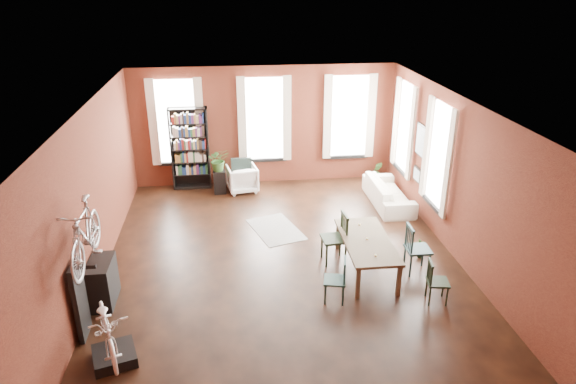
{
  "coord_description": "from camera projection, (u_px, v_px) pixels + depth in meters",
  "views": [
    {
      "loc": [
        -0.97,
        -8.85,
        5.33
      ],
      "look_at": [
        0.17,
        0.6,
        1.3
      ],
      "focal_mm": 32.0,
      "sensor_mm": 36.0,
      "label": 1
    }
  ],
  "objects": [
    {
      "name": "striped_rug",
      "position": [
        276.0,
        229.0,
        11.66
      ],
      "size": [
        1.33,
        1.69,
        0.01
      ],
      "primitive_type": "cube",
      "rotation": [
        0.0,
        0.0,
        0.3
      ],
      "color": "black",
      "rests_on": "ground"
    },
    {
      "name": "white_armchair",
      "position": [
        242.0,
        177.0,
        13.6
      ],
      "size": [
        0.86,
        0.82,
        0.77
      ],
      "primitive_type": "imported",
      "rotation": [
        0.0,
        0.0,
        3.31
      ],
      "color": "white",
      "rests_on": "ground"
    },
    {
      "name": "bicycle_hung",
      "position": [
        82.0,
        214.0,
        7.45
      ],
      "size": [
        0.47,
        1.0,
        1.66
      ],
      "primitive_type": "imported",
      "color": "#A5A8AD",
      "rests_on": "bike_wall_rack"
    },
    {
      "name": "dining_chair_a",
      "position": [
        335.0,
        280.0,
        8.97
      ],
      "size": [
        0.46,
        0.46,
        0.82
      ],
      "primitive_type": "cube",
      "rotation": [
        0.0,
        0.0,
        -1.8
      ],
      "color": "#1B3B39",
      "rests_on": "ground"
    },
    {
      "name": "plant_on_stand",
      "position": [
        219.0,
        162.0,
        13.31
      ],
      "size": [
        0.65,
        0.7,
        0.47
      ],
      "primitive_type": "imported",
      "rotation": [
        0.0,
        0.0,
        0.21
      ],
      "color": "#305D25",
      "rests_on": "plant_stand"
    },
    {
      "name": "dining_chair_b",
      "position": [
        334.0,
        238.0,
        10.17
      ],
      "size": [
        0.51,
        0.51,
        1.03
      ],
      "primitive_type": "cube",
      "rotation": [
        0.0,
        0.0,
        -1.5
      ],
      "color": "black",
      "rests_on": "ground"
    },
    {
      "name": "cream_sofa",
      "position": [
        389.0,
        189.0,
        12.82
      ],
      "size": [
        0.61,
        2.08,
        0.81
      ],
      "primitive_type": "imported",
      "rotation": [
        0.0,
        0.0,
        1.57
      ],
      "color": "beige",
      "rests_on": "ground"
    },
    {
      "name": "console_table",
      "position": [
        102.0,
        282.0,
        8.93
      ],
      "size": [
        0.4,
        0.8,
        0.8
      ],
      "primitive_type": "cube",
      "color": "black",
      "rests_on": "ground"
    },
    {
      "name": "plant_stand",
      "position": [
        220.0,
        182.0,
        13.52
      ],
      "size": [
        0.33,
        0.33,
        0.62
      ],
      "primitive_type": "cube",
      "rotation": [
        0.0,
        0.0,
        0.06
      ],
      "color": "black",
      "rests_on": "ground"
    },
    {
      "name": "dining_chair_c",
      "position": [
        438.0,
        282.0,
        8.95
      ],
      "size": [
        0.42,
        0.42,
        0.79
      ],
      "primitive_type": "cube",
      "rotation": [
        0.0,
        0.0,
        1.4
      ],
      "color": "black",
      "rests_on": "ground"
    },
    {
      "name": "plant_small",
      "position": [
        419.0,
        254.0,
        10.47
      ],
      "size": [
        0.28,
        0.43,
        0.14
      ],
      "primitive_type": "imported",
      "rotation": [
        0.0,
        0.0,
        0.2
      ],
      "color": "#2B5622",
      "rests_on": "ground"
    },
    {
      "name": "dining_table",
      "position": [
        366.0,
        255.0,
        9.93
      ],
      "size": [
        0.91,
        1.97,
        0.67
      ],
      "primitive_type": "cube",
      "rotation": [
        0.0,
        0.0,
        -0.01
      ],
      "color": "brown",
      "rests_on": "ground"
    },
    {
      "name": "room",
      "position": [
        292.0,
        152.0,
        10.03
      ],
      "size": [
        9.0,
        9.04,
        3.22
      ],
      "color": "black",
      "rests_on": "ground"
    },
    {
      "name": "bookshelf",
      "position": [
        190.0,
        149.0,
        13.56
      ],
      "size": [
        1.0,
        0.32,
        2.2
      ],
      "primitive_type": "cube",
      "color": "black",
      "rests_on": "ground"
    },
    {
      "name": "bicycle_floor",
      "position": [
        104.0,
        308.0,
        7.36
      ],
      "size": [
        0.76,
        0.92,
        1.51
      ],
      "primitive_type": "imported",
      "rotation": [
        0.0,
        0.0,
        0.33
      ],
      "color": "silver",
      "rests_on": "bike_trainer"
    },
    {
      "name": "bike_wall_rack",
      "position": [
        80.0,
        300.0,
        8.0
      ],
      "size": [
        0.16,
        0.6,
        1.3
      ],
      "primitive_type": "cube",
      "color": "black",
      "rests_on": "ground"
    },
    {
      "name": "dining_chair_d",
      "position": [
        418.0,
        249.0,
        9.83
      ],
      "size": [
        0.46,
        0.46,
        0.98
      ],
      "primitive_type": "cube",
      "rotation": [
        0.0,
        0.0,
        1.55
      ],
      "color": "#1A3739",
      "rests_on": "ground"
    },
    {
      "name": "bike_trainer",
      "position": [
        115.0,
        356.0,
        7.66
      ],
      "size": [
        0.75,
        0.75,
        0.18
      ],
      "primitive_type": "cube",
      "rotation": [
        0.0,
        0.0,
        0.3
      ],
      "color": "black",
      "rests_on": "ground"
    },
    {
      "name": "plant_by_sofa",
      "position": [
        376.0,
        177.0,
        14.34
      ],
      "size": [
        0.42,
        0.63,
        0.26
      ],
      "primitive_type": "imported",
      "rotation": [
        0.0,
        0.0,
        -0.18
      ],
      "color": "#315D25",
      "rests_on": "ground"
    }
  ]
}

